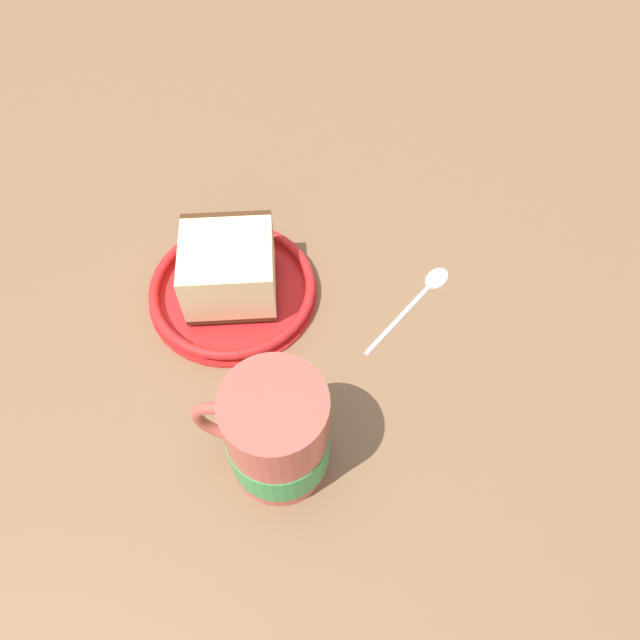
# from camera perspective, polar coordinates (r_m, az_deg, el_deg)

# --- Properties ---
(ground_plane) EXTENTS (1.35, 1.35, 0.03)m
(ground_plane) POSITION_cam_1_polar(r_m,az_deg,el_deg) (0.62, -4.50, 2.86)
(ground_plane) COLOR brown
(small_plate) EXTENTS (0.16, 0.16, 0.02)m
(small_plate) POSITION_cam_1_polar(r_m,az_deg,el_deg) (0.60, -8.20, 2.85)
(small_plate) COLOR red
(small_plate) RESTS_ON ground_plane
(cake_slice) EXTENTS (0.11, 0.11, 0.06)m
(cake_slice) POSITION_cam_1_polar(r_m,az_deg,el_deg) (0.57, -8.56, 4.86)
(cake_slice) COLOR #472814
(cake_slice) RESTS_ON small_plate
(tea_mug) EXTENTS (0.08, 0.11, 0.11)m
(tea_mug) POSITION_cam_1_polar(r_m,az_deg,el_deg) (0.47, -4.15, -10.76)
(tea_mug) COLOR #BF4C3F
(tea_mug) RESTS_ON ground_plane
(teaspoon) EXTENTS (0.12, 0.07, 0.01)m
(teaspoon) POSITION_cam_1_polar(r_m,az_deg,el_deg) (0.61, 9.78, 2.79)
(teaspoon) COLOR silver
(teaspoon) RESTS_ON ground_plane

